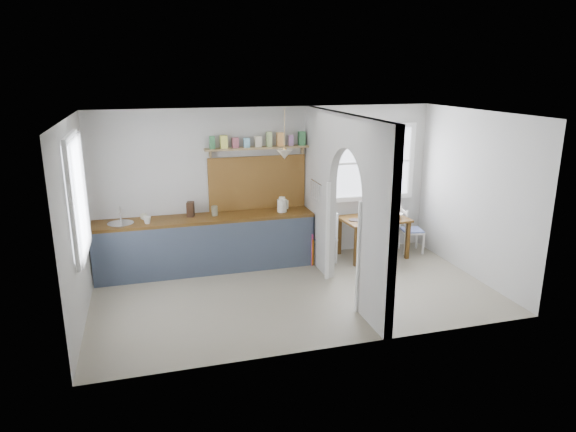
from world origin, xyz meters
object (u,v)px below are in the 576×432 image
object	(u,v)px
kettle	(282,204)
chair_left	(323,236)
chair_right	(412,230)
dining_table	(373,237)
vase	(372,210)

from	to	relation	value
kettle	chair_left	bearing A→B (deg)	-5.66
kettle	chair_right	bearing A→B (deg)	0.13
dining_table	chair_right	size ratio (longest dim) A/B	1.38
chair_right	dining_table	bearing A→B (deg)	101.36
chair_left	vase	xyz separation A→B (m)	(0.94, 0.12, 0.36)
chair_left	kettle	bearing A→B (deg)	-95.28
chair_right	kettle	xyz separation A→B (m)	(-2.39, 0.10, 0.62)
chair_left	chair_right	size ratio (longest dim) A/B	1.09
dining_table	chair_left	bearing A→B (deg)	173.23
dining_table	chair_right	bearing A→B (deg)	-2.34
chair_right	kettle	bearing A→B (deg)	96.53
dining_table	vase	world-z (taller)	vase
dining_table	chair_right	distance (m)	0.77
vase	kettle	bearing A→B (deg)	-179.22
chair_left	vase	distance (m)	1.02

